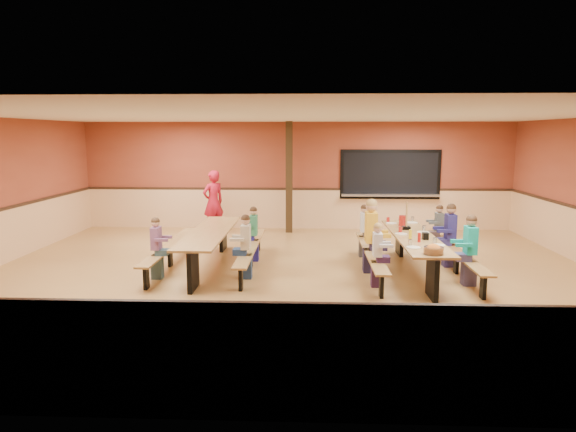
{
  "coord_description": "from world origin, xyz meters",
  "views": [
    {
      "loc": [
        0.35,
        -9.43,
        2.67
      ],
      "look_at": [
        -0.05,
        0.02,
        1.15
      ],
      "focal_mm": 32.0,
      "sensor_mm": 36.0,
      "label": 1
    }
  ],
  "objects": [
    {
      "name": "ground",
      "position": [
        0.0,
        0.0,
        0.0
      ],
      "size": [
        12.0,
        12.0,
        0.0
      ],
      "primitive_type": "plane",
      "color": "olive",
      "rests_on": "ground"
    },
    {
      "name": "room_envelope",
      "position": [
        0.0,
        0.0,
        0.69
      ],
      "size": [
        12.04,
        10.04,
        3.02
      ],
      "color": "brown",
      "rests_on": "ground"
    },
    {
      "name": "kitchen_pass_through",
      "position": [
        2.6,
        4.96,
        1.49
      ],
      "size": [
        2.78,
        0.28,
        1.38
      ],
      "color": "black",
      "rests_on": "ground"
    },
    {
      "name": "structural_post",
      "position": [
        -0.2,
        4.4,
        1.5
      ],
      "size": [
        0.18,
        0.18,
        3.0
      ],
      "primitive_type": "cube",
      "color": "black",
      "rests_on": "ground"
    },
    {
      "name": "cafeteria_table_main",
      "position": [
        2.37,
        0.32,
        0.53
      ],
      "size": [
        1.91,
        3.7,
        0.74
      ],
      "color": "#9F753F",
      "rests_on": "ground"
    },
    {
      "name": "cafeteria_table_second",
      "position": [
        -1.65,
        0.62,
        0.53
      ],
      "size": [
        1.91,
        3.7,
        0.74
      ],
      "color": "#9F753F",
      "rests_on": "ground"
    },
    {
      "name": "seated_child_white_left",
      "position": [
        1.54,
        -0.62,
        0.56
      ],
      "size": [
        0.33,
        0.27,
        1.12
      ],
      "primitive_type": null,
      "color": "silver",
      "rests_on": "ground"
    },
    {
      "name": "seated_adult_yellow",
      "position": [
        1.54,
        0.36,
        0.7
      ],
      "size": [
        0.46,
        0.38,
        1.41
      ],
      "primitive_type": null,
      "color": "gold",
      "rests_on": "ground"
    },
    {
      "name": "seated_child_grey_left",
      "position": [
        1.54,
        1.64,
        0.57
      ],
      "size": [
        0.33,
        0.27,
        1.13
      ],
      "primitive_type": null,
      "color": "silver",
      "rests_on": "ground"
    },
    {
      "name": "seated_child_teal_right",
      "position": [
        3.19,
        -0.46,
        0.62
      ],
      "size": [
        0.39,
        0.32,
        1.25
      ],
      "primitive_type": null,
      "color": "#13ADA2",
      "rests_on": "ground"
    },
    {
      "name": "seated_child_navy_right",
      "position": [
        3.19,
        0.85,
        0.63
      ],
      "size": [
        0.4,
        0.33,
        1.27
      ],
      "primitive_type": null,
      "color": "navy",
      "rests_on": "ground"
    },
    {
      "name": "seated_child_char_right",
      "position": [
        3.19,
        1.76,
        0.56
      ],
      "size": [
        0.33,
        0.27,
        1.12
      ],
      "primitive_type": null,
      "color": "#495052",
      "rests_on": "ground"
    },
    {
      "name": "seated_child_purple_sec",
      "position": [
        -2.47,
        -0.27,
        0.57
      ],
      "size": [
        0.33,
        0.27,
        1.13
      ],
      "primitive_type": null,
      "color": "#794971",
      "rests_on": "ground"
    },
    {
      "name": "seated_child_green_sec",
      "position": [
        -0.82,
        1.16,
        0.57
      ],
      "size": [
        0.34,
        0.27,
        1.14
      ],
      "primitive_type": null,
      "color": "#307A53",
      "rests_on": "ground"
    },
    {
      "name": "seated_child_tan_sec",
      "position": [
        -0.82,
        -0.18,
        0.59
      ],
      "size": [
        0.36,
        0.29,
        1.18
      ],
      "primitive_type": null,
      "color": "beige",
      "rests_on": "ground"
    },
    {
      "name": "standing_woman",
      "position": [
        -2.23,
        4.11,
        0.85
      ],
      "size": [
        0.74,
        0.72,
        1.71
      ],
      "primitive_type": "imported",
      "rotation": [
        0.0,
        0.0,
        3.88
      ],
      "color": "#B11429",
      "rests_on": "ground"
    },
    {
      "name": "punch_pitcher",
      "position": [
        2.32,
        1.34,
        0.85
      ],
      "size": [
        0.16,
        0.16,
        0.22
      ],
      "primitive_type": "cylinder",
      "color": "red",
      "rests_on": "cafeteria_table_main"
    },
    {
      "name": "chip_bowl",
      "position": [
        2.36,
        -1.24,
        0.81
      ],
      "size": [
        0.32,
        0.32,
        0.15
      ],
      "primitive_type": null,
      "color": "orange",
      "rests_on": "cafeteria_table_main"
    },
    {
      "name": "napkin_dispenser",
      "position": [
        2.5,
        -0.05,
        0.8
      ],
      "size": [
        0.1,
        0.14,
        0.13
      ],
      "primitive_type": "cube",
      "color": "black",
      "rests_on": "cafeteria_table_main"
    },
    {
      "name": "condiment_mustard",
      "position": [
        2.23,
        -0.0,
        0.82
      ],
      "size": [
        0.06,
        0.06,
        0.17
      ],
      "primitive_type": "cylinder",
      "color": "yellow",
      "rests_on": "cafeteria_table_main"
    },
    {
      "name": "condiment_ketchup",
      "position": [
        2.33,
        -0.3,
        0.82
      ],
      "size": [
        0.06,
        0.06,
        0.17
      ],
      "primitive_type": "cylinder",
      "color": "#B2140F",
      "rests_on": "cafeteria_table_main"
    },
    {
      "name": "table_paddle",
      "position": [
        2.33,
        0.96,
        0.88
      ],
      "size": [
        0.16,
        0.16,
        0.56
      ],
      "color": "black",
      "rests_on": "cafeteria_table_main"
    },
    {
      "name": "place_settings",
      "position": [
        2.37,
        0.32,
        0.8
      ],
      "size": [
        0.65,
        3.3,
        0.11
      ],
      "primitive_type": null,
      "color": "beige",
      "rests_on": "cafeteria_table_main"
    }
  ]
}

